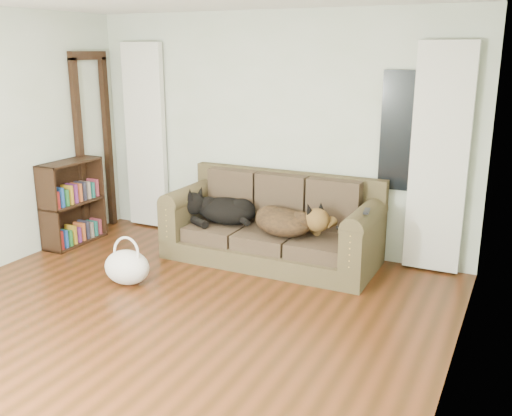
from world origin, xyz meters
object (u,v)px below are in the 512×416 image
at_px(sofa, 271,220).
at_px(tote_bag, 127,268).
at_px(bookshelf, 72,201).
at_px(dog_black_lab, 223,211).
at_px(dog_shepherd, 287,222).

distance_m(sofa, tote_bag, 1.57).
bearing_deg(bookshelf, sofa, 5.63).
xyz_separation_m(sofa, dog_black_lab, (-0.57, -0.01, 0.03)).
relative_size(dog_black_lab, tote_bag, 1.47).
height_order(sofa, dog_shepherd, sofa).
distance_m(dog_shepherd, tote_bag, 1.65).
distance_m(dog_black_lab, dog_shepherd, 0.80).
relative_size(dog_black_lab, bookshelf, 0.70).
xyz_separation_m(dog_shepherd, bookshelf, (-2.53, -0.37, 0.01)).
xyz_separation_m(sofa, bookshelf, (-2.30, -0.48, 0.05)).
bearing_deg(sofa, dog_black_lab, -178.82).
distance_m(dog_black_lab, tote_bag, 1.28).
distance_m(sofa, dog_shepherd, 0.25).
height_order(sofa, dog_black_lab, sofa).
distance_m(sofa, dog_black_lab, 0.57).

